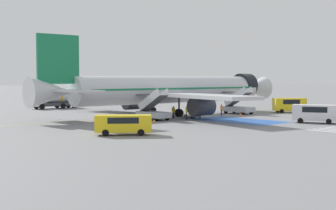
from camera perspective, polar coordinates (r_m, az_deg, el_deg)
ground_plane at (r=67.33m, az=-0.77°, el=-1.26°), size 600.00×600.00×0.00m
apron_leadline_yellow at (r=67.99m, az=0.70°, el=-1.22°), size 76.20×3.32×0.01m
apron_stand_patch_blue at (r=59.67m, az=8.61°, el=-1.88°), size 6.53×12.01×0.01m
apron_walkway_bar_0 at (r=49.67m, az=18.30°, el=-3.03°), size 0.44×3.60×0.01m
apron_walkway_bar_1 at (r=50.71m, az=18.98°, el=-2.92°), size 0.44×3.60×0.01m
apron_walkway_bar_2 at (r=51.76m, az=19.62°, el=-2.81°), size 0.44×3.60×0.01m
airliner at (r=67.35m, az=0.25°, el=1.83°), size 42.43×36.95×10.58m
boarding_stairs_forward at (r=70.89m, az=8.54°, el=-0.26°), size 2.39×5.30×4.11m
boarding_stairs_aft at (r=59.88m, az=-1.83°, el=-0.87°), size 2.39×5.30×4.07m
fuel_tanker at (r=84.93m, az=-13.51°, el=0.69°), size 8.75×3.06×3.27m
service_van_0 at (r=75.16m, az=14.56°, el=0.13°), size 5.13×4.59×2.25m
service_van_1 at (r=43.94m, az=-5.48°, el=-2.19°), size 5.31×4.60×1.88m
service_van_2 at (r=58.33m, az=17.50°, el=-0.83°), size 4.10×5.50×2.17m
baggage_cart at (r=63.45m, az=2.97°, el=-1.31°), size 2.22×2.93×0.87m
ground_crew_0 at (r=66.28m, az=3.34°, el=-0.50°), size 0.49×0.41×1.69m
ground_crew_1 at (r=60.92m, az=2.27°, el=-0.83°), size 0.47×0.46×1.68m
ground_crew_2 at (r=62.82m, az=0.67°, el=-0.76°), size 0.47×0.32×1.60m
ground_crew_3 at (r=67.57m, az=6.54°, el=-0.49°), size 0.49×0.40×1.61m
traffic_cone_0 at (r=66.84m, az=8.88°, el=-1.13°), size 0.42×0.42×0.47m
traffic_cone_1 at (r=55.64m, az=-1.71°, el=-1.97°), size 0.43×0.43×0.48m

